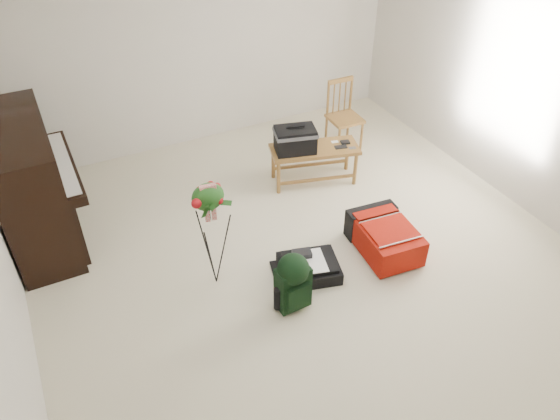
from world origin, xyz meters
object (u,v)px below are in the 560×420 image
bench (303,144)px  black_duffel (309,267)px  dining_chair (344,116)px  flower_stand (212,236)px  piano (32,187)px  green_backpack (293,279)px  red_suitcase (382,234)px

bench → black_duffel: 1.53m
bench → black_duffel: bench is taller
bench → dining_chair: size_ratio=1.21×
bench → flower_stand: 1.77m
bench → dining_chair: bearing=46.8°
piano → flower_stand: piano is taller
bench → green_backpack: 1.87m
red_suitcase → green_backpack: bearing=-160.4°
dining_chair → green_backpack: (-1.82, -2.12, -0.11)m
black_duffel → green_backpack: (-0.32, -0.28, 0.23)m
piano → red_suitcase: piano is taller
black_duffel → bench: bearing=78.9°
dining_chair → flower_stand: size_ratio=0.77×
bench → red_suitcase: bench is taller
dining_chair → flower_stand: (-2.32, -1.54, 0.13)m
bench → flower_stand: flower_stand is taller
dining_chair → flower_stand: bearing=-144.7°
bench → black_duffel: size_ratio=1.66×
bench → red_suitcase: (0.18, -1.30, -0.37)m
flower_stand → green_backpack: bearing=-41.7°
bench → black_duffel: (-0.64, -1.31, -0.45)m
bench → green_backpack: bench is taller
dining_chair → red_suitcase: (-0.68, -1.83, -0.26)m
piano → black_duffel: size_ratio=2.35×
piano → flower_stand: (1.29, -1.39, -0.05)m
flower_stand → bench: bearing=42.3°
black_duffel → green_backpack: green_backpack is taller
black_duffel → green_backpack: bearing=-123.4°
black_duffel → green_backpack: 0.48m
piano → dining_chair: piano is taller
red_suitcase → flower_stand: bearing=175.3°
green_backpack → flower_stand: (-0.50, 0.58, 0.24)m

